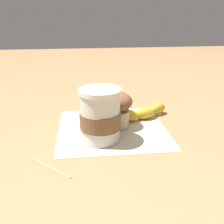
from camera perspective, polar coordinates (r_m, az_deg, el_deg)
ground_plane at (r=0.66m, az=-0.00°, el=-3.60°), size 3.00×3.00×0.00m
paper_napkin at (r=0.66m, az=-0.00°, el=-3.54°), size 0.27×0.27×0.00m
coffee_cup at (r=0.58m, az=-2.55°, el=-0.85°), size 0.09×0.09×0.12m
muffin at (r=0.65m, az=1.00°, el=0.95°), size 0.08×0.08×0.09m
banana at (r=0.71m, az=5.03°, el=-0.30°), size 0.08×0.21×0.03m
sugar_packet at (r=0.77m, az=9.51°, el=0.14°), size 0.06×0.04×0.01m
wooden_stirrer at (r=0.51m, az=-13.37°, el=-11.66°), size 0.08×0.08×0.00m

